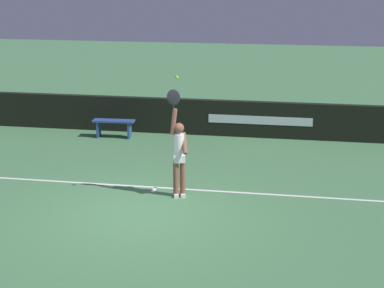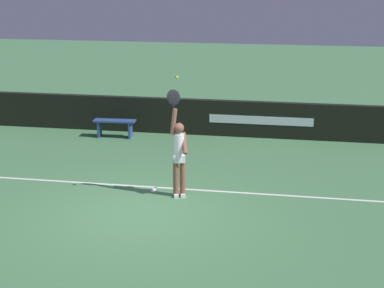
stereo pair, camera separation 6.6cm
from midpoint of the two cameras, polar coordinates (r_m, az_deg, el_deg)
name	(u,v)px [view 1 (the left image)]	position (r m, az deg, el deg)	size (l,w,h in m)	color
ground_plane	(137,214)	(12.65, -5.22, -6.44)	(60.00, 60.00, 0.00)	#477B4D
court_lines	(122,236)	(11.65, -6.69, -8.49)	(10.90, 5.57, 0.00)	white
back_wall	(193,117)	(18.46, -0.03, 2.54)	(13.92, 0.24, 1.07)	black
tennis_player	(179,153)	(13.22, -1.36, -0.84)	(0.49, 0.42, 2.40)	brown
tennis_ball	(177,77)	(12.64, -1.57, 6.19)	(0.07, 0.07, 0.07)	#CCE333
courtside_bench_near	(114,125)	(18.26, -7.36, 1.78)	(1.24, 0.42, 0.52)	#2C4886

